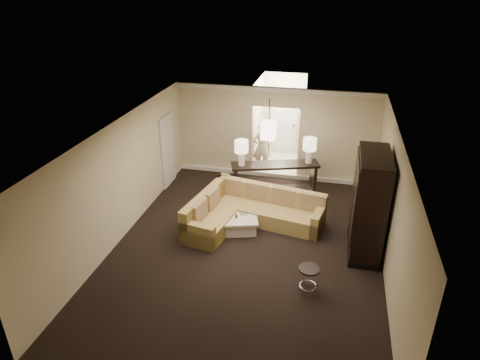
% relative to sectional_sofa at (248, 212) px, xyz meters
% --- Properties ---
extents(ground, '(8.00, 8.00, 0.00)m').
position_rel_sectional_sofa_xyz_m(ground, '(0.21, -1.06, -0.35)').
color(ground, black).
rests_on(ground, ground).
extents(wall_back, '(6.00, 0.04, 2.80)m').
position_rel_sectional_sofa_xyz_m(wall_back, '(0.21, 2.94, 1.05)').
color(wall_back, beige).
rests_on(wall_back, ground).
extents(wall_front, '(6.00, 0.04, 2.80)m').
position_rel_sectional_sofa_xyz_m(wall_front, '(0.21, -5.06, 1.05)').
color(wall_front, beige).
rests_on(wall_front, ground).
extents(wall_left, '(0.04, 8.00, 2.80)m').
position_rel_sectional_sofa_xyz_m(wall_left, '(-2.79, -1.06, 1.05)').
color(wall_left, beige).
rests_on(wall_left, ground).
extents(wall_right, '(0.04, 8.00, 2.80)m').
position_rel_sectional_sofa_xyz_m(wall_right, '(3.21, -1.06, 1.05)').
color(wall_right, beige).
rests_on(wall_right, ground).
extents(ceiling, '(6.00, 8.00, 0.02)m').
position_rel_sectional_sofa_xyz_m(ceiling, '(0.21, -1.06, 2.45)').
color(ceiling, white).
rests_on(ceiling, wall_back).
extents(crown_molding, '(6.00, 0.10, 0.12)m').
position_rel_sectional_sofa_xyz_m(crown_molding, '(0.21, 2.89, 2.38)').
color(crown_molding, white).
rests_on(crown_molding, wall_back).
extents(baseboard, '(6.00, 0.10, 0.12)m').
position_rel_sectional_sofa_xyz_m(baseboard, '(0.21, 2.89, -0.29)').
color(baseboard, white).
rests_on(baseboard, ground).
extents(side_door, '(0.05, 0.90, 2.10)m').
position_rel_sectional_sofa_xyz_m(side_door, '(-2.76, 1.74, 0.70)').
color(side_door, silver).
rests_on(side_door, ground).
extents(foyer, '(1.44, 2.02, 2.80)m').
position_rel_sectional_sofa_xyz_m(foyer, '(0.21, 4.29, 0.95)').
color(foyer, white).
rests_on(foyer, ground).
extents(sectional_sofa, '(3.28, 2.46, 0.88)m').
position_rel_sectional_sofa_xyz_m(sectional_sofa, '(0.00, 0.00, 0.00)').
color(sectional_sofa, brown).
rests_on(sectional_sofa, ground).
extents(coffee_table, '(1.14, 1.14, 0.39)m').
position_rel_sectional_sofa_xyz_m(coffee_table, '(-0.19, -0.27, -0.16)').
color(coffee_table, white).
rests_on(coffee_table, ground).
extents(console_table, '(2.49, 1.28, 0.94)m').
position_rel_sectional_sofa_xyz_m(console_table, '(0.40, 1.75, 0.21)').
color(console_table, black).
rests_on(console_table, ground).
extents(armoire, '(0.69, 1.62, 2.33)m').
position_rel_sectional_sofa_xyz_m(armoire, '(2.79, -0.46, 0.77)').
color(armoire, black).
rests_on(armoire, ground).
extents(drink_table, '(0.42, 0.42, 0.52)m').
position_rel_sectional_sofa_xyz_m(drink_table, '(1.69, -2.17, 0.03)').
color(drink_table, black).
rests_on(drink_table, ground).
extents(table_lamp_left, '(0.38, 0.38, 0.72)m').
position_rel_sectional_sofa_xyz_m(table_lamp_left, '(-0.50, 1.46, 1.07)').
color(table_lamp_left, white).
rests_on(table_lamp_left, console_table).
extents(table_lamp_right, '(0.38, 0.38, 0.72)m').
position_rel_sectional_sofa_xyz_m(table_lamp_right, '(1.29, 2.04, 1.07)').
color(table_lamp_right, white).
rests_on(table_lamp_right, console_table).
extents(pendant_light, '(0.38, 0.38, 1.09)m').
position_rel_sectional_sofa_xyz_m(pendant_light, '(0.21, 1.64, 1.60)').
color(pendant_light, black).
rests_on(pendant_light, ceiling).
extents(person, '(0.73, 0.59, 1.74)m').
position_rel_sectional_sofa_xyz_m(person, '(-0.24, 3.24, 0.52)').
color(person, beige).
rests_on(person, ground).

